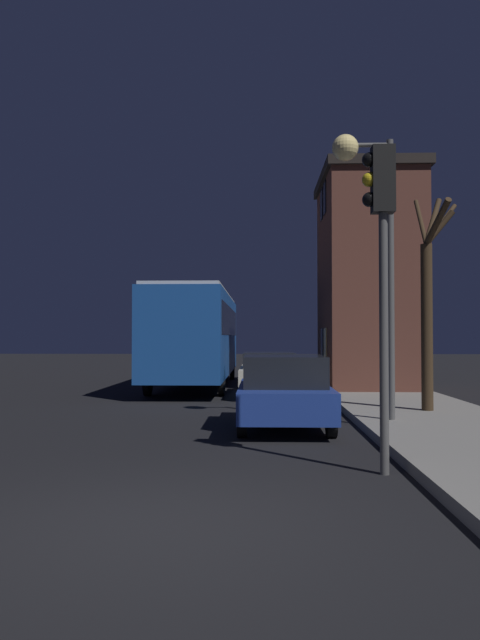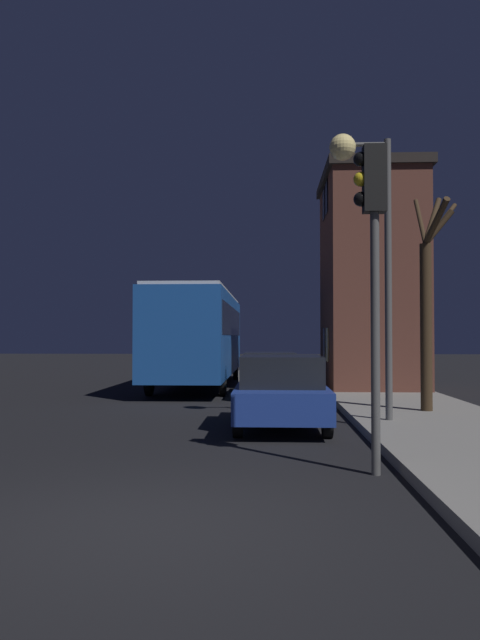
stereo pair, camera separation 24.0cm
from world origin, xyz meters
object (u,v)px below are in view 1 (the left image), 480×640
Objects in this scene: streetlamp at (364,201)px; car_mid_lane at (269,373)px; bare_tree at (429,297)px; bus at (197,331)px; traffic_light at (381,238)px; car_near_lane at (284,391)px.

streetlamp is 7.96m from car_mid_lane.
streetlamp reaches higher than bare_tree.
bus reaches higher than car_mid_lane.
traffic_light is 11.30m from car_mid_lane.
car_near_lane is 0.97× the size of car_mid_lane.
traffic_light is 0.38× the size of bus.
car_mid_lane is at bearing 91.75° from car_near_lane.
traffic_light is 4.97m from car_near_lane.
traffic_light reaches higher than car_mid_lane.
car_near_lane is at bearing 105.14° from traffic_light.
bus is 4.64m from car_mid_lane.
car_near_lane is at bearing -74.87° from bus.
car_near_lane reaches higher than car_mid_lane.
streetlamp is at bearing 1.40° from car_near_lane.
bus is 2.94× the size of car_near_lane.
bare_tree reaches higher than car_near_lane.
car_mid_lane is at bearing -54.28° from bus.
bus is (-4.44, 10.33, -2.54)m from streetlamp.
car_near_lane is at bearing -88.25° from car_mid_lane.
streetlamp reaches higher than car_mid_lane.
bare_tree is at bearing -54.92° from car_mid_lane.
streetlamp is 1.48× the size of car_near_lane.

